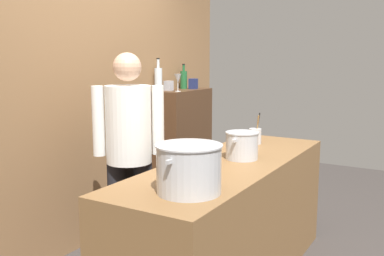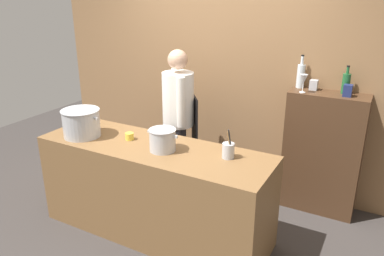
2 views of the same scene
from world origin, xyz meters
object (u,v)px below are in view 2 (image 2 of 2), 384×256
Objects in this scene: chef at (179,114)px; utensil_crock at (228,150)px; wine_glass_tall at (304,80)px; wine_bottle_green at (346,83)px; butter_jar at (129,136)px; stockpot_large at (81,123)px; wine_bottle_clear at (301,75)px; spice_tin_navy at (348,91)px; spice_tin_silver at (314,85)px; stockpot_small at (163,140)px.

chef reaches higher than utensil_crock.
chef is at bearing -164.57° from wine_glass_tall.
wine_bottle_green is 1.52× the size of wine_glass_tall.
butter_jar is at bearing -176.07° from utensil_crock.
wine_glass_tall reaches higher than utensil_crock.
utensil_crock is at bearing -121.96° from wine_bottle_green.
wine_bottle_clear is at bearing 39.11° from stockpot_large.
wine_glass_tall is (-0.37, -0.16, 0.02)m from wine_bottle_green.
utensil_crock reaches higher than stockpot_large.
butter_jar is at bearing -141.41° from wine_glass_tall.
utensil_crock is at bearing -125.66° from spice_tin_navy.
utensil_crock is 1.48× the size of wine_glass_tall.
spice_tin_silver is (1.29, 0.50, 0.37)m from chef.
butter_jar is 1.91m from spice_tin_silver.
butter_jar is 2.11m from spice_tin_navy.
wine_bottle_clear reaches higher than stockpot_large.
chef is 20.50× the size of butter_jar.
chef is 1.71m from spice_tin_navy.
wine_bottle_green is (2.16, 1.37, 0.35)m from stockpot_large.
stockpot_small is at bearing -122.70° from wine_bottle_clear.
chef reaches higher than stockpot_large.
wine_glass_tall is at bearing -69.29° from wine_bottle_clear.
utensil_crock is 0.99m from butter_jar.
spice_tin_silver reaches higher than stockpot_small.
butter_jar is 1.77m from wine_glass_tall.
chef is at bearing 56.71° from stockpot_large.
spice_tin_navy is at bearing 54.34° from utensil_crock.
spice_tin_navy is (0.48, -0.13, -0.07)m from wine_bottle_clear.
wine_bottle_clear is at bearing 110.71° from wine_glass_tall.
wine_glass_tall is 1.59× the size of spice_tin_navy.
chef is 1.72m from wine_bottle_green.
wine_glass_tall is at bearing 70.68° from utensil_crock.
stockpot_small is 3.00× the size of spice_tin_silver.
wine_bottle_clear reaches higher than butter_jar.
stockpot_large is 3.71× the size of spice_tin_navy.
stockpot_large reaches higher than butter_jar.
utensil_crock is 3.31× the size of butter_jar.
wine_glass_tall is (1.33, 1.06, 0.47)m from butter_jar.
utensil_crock is at bearing -164.73° from chef.
spice_tin_navy is at bearing -70.98° from wine_bottle_green.
butter_jar is (0.46, 0.14, -0.10)m from stockpot_large.
wine_bottle_green is at bearing -110.26° from chef.
utensil_crock is 1.14m from wine_glass_tall.
wine_bottle_clear is at bearing 57.30° from stockpot_small.
butter_jar is 0.45× the size of wine_glass_tall.
spice_tin_navy is (1.74, 1.12, 0.40)m from butter_jar.
stockpot_small is 1.68× the size of wine_glass_tall.
utensil_crock is 1.28m from spice_tin_silver.
wine_bottle_clear reaches higher than wine_glass_tall.
butter_jar is at bearing -135.14° from wine_bottle_clear.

